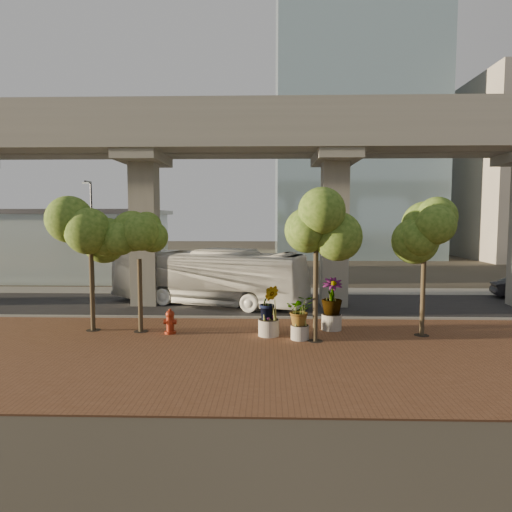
{
  "coord_description": "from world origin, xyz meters",
  "views": [
    {
      "loc": [
        1.87,
        -26.8,
        5.64
      ],
      "look_at": [
        1.11,
        0.5,
        3.3
      ],
      "focal_mm": 32.0,
      "sensor_mm": 36.0,
      "label": 1
    }
  ],
  "objects": [
    {
      "name": "planter_right",
      "position": [
        5.0,
        -4.47,
        1.63
      ],
      "size": [
        2.42,
        2.42,
        2.58
      ],
      "color": "#A6A496",
      "rests_on": "ground"
    },
    {
      "name": "street_tree_near_west",
      "position": [
        -4.37,
        -5.08,
        4.56
      ],
      "size": [
        3.31,
        3.31,
        6.04
      ],
      "color": "#453927",
      "rests_on": "ground"
    },
    {
      "name": "street_tree_far_east",
      "position": [
        9.12,
        -5.45,
        4.76
      ],
      "size": [
        3.62,
        3.62,
        6.38
      ],
      "color": "#453927",
      "rests_on": "ground"
    },
    {
      "name": "streetlamp_east",
      "position": [
        6.64,
        7.19,
        5.31
      ],
      "size": [
        0.45,
        1.32,
        9.11
      ],
      "color": "#29292E",
      "rests_on": "ground"
    },
    {
      "name": "asphalt_road",
      "position": [
        0.0,
        2.0,
        0.02
      ],
      "size": [
        90.0,
        8.0,
        0.04
      ],
      "primitive_type": "cube",
      "color": "black",
      "rests_on": "ground"
    },
    {
      "name": "street_tree_near_east",
      "position": [
        3.97,
        -6.59,
        5.23
      ],
      "size": [
        3.58,
        3.58,
        6.83
      ],
      "color": "#453927",
      "rests_on": "ground"
    },
    {
      "name": "transit_viaduct",
      "position": [
        0.0,
        2.0,
        7.29
      ],
      "size": [
        72.0,
        5.6,
        12.4
      ],
      "color": "gray",
      "rests_on": "ground"
    },
    {
      "name": "far_sidewalk",
      "position": [
        0.0,
        7.5,
        0.03
      ],
      "size": [
        90.0,
        3.0,
        0.06
      ],
      "primitive_type": "cube",
      "color": "gray",
      "rests_on": "ground"
    },
    {
      "name": "transit_bus",
      "position": [
        -2.02,
        2.01,
        1.79
      ],
      "size": [
        13.11,
        7.15,
        3.58
      ],
      "primitive_type": "imported",
      "rotation": [
        0.0,
        0.0,
        1.23
      ],
      "color": "silver",
      "rests_on": "ground"
    },
    {
      "name": "station_pavilion",
      "position": [
        -20.0,
        16.0,
        3.22
      ],
      "size": [
        23.0,
        13.0,
        6.3
      ],
      "color": "silver",
      "rests_on": "ground"
    },
    {
      "name": "planter_left",
      "position": [
        1.88,
        -5.7,
        1.52
      ],
      "size": [
        2.18,
        2.18,
        2.4
      ],
      "color": "#AEA89D",
      "rests_on": "ground"
    },
    {
      "name": "brick_plaza",
      "position": [
        0.0,
        -8.0,
        0.03
      ],
      "size": [
        70.0,
        13.0,
        0.06
      ],
      "primitive_type": "cube",
      "color": "brown",
      "rests_on": "ground"
    },
    {
      "name": "street_tree_far_west",
      "position": [
        -6.79,
        -4.9,
        4.88
      ],
      "size": [
        3.41,
        3.41,
        6.4
      ],
      "color": "#453927",
      "rests_on": "ground"
    },
    {
      "name": "planter_front",
      "position": [
        3.31,
        -6.31,
        1.3
      ],
      "size": [
        1.86,
        1.86,
        2.05
      ],
      "color": "#A69E96",
      "rests_on": "ground"
    },
    {
      "name": "curb_strip",
      "position": [
        0.0,
        -2.0,
        0.08
      ],
      "size": [
        70.0,
        0.25,
        0.16
      ],
      "primitive_type": "cube",
      "color": "gray",
      "rests_on": "ground"
    },
    {
      "name": "ground",
      "position": [
        0.0,
        0.0,
        0.0
      ],
      "size": [
        160.0,
        160.0,
        0.0
      ],
      "primitive_type": "plane",
      "color": "#343026",
      "rests_on": "ground"
    },
    {
      "name": "streetlamp_west",
      "position": [
        -11.51,
        7.3,
        4.82
      ],
      "size": [
        0.41,
        1.2,
        8.26
      ],
      "color": "#333339",
      "rests_on": "ground"
    },
    {
      "name": "fire_hydrant",
      "position": [
        -2.84,
        -5.43,
        0.64
      ],
      "size": [
        0.6,
        0.54,
        1.2
      ],
      "color": "maroon",
      "rests_on": "ground"
    }
  ]
}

